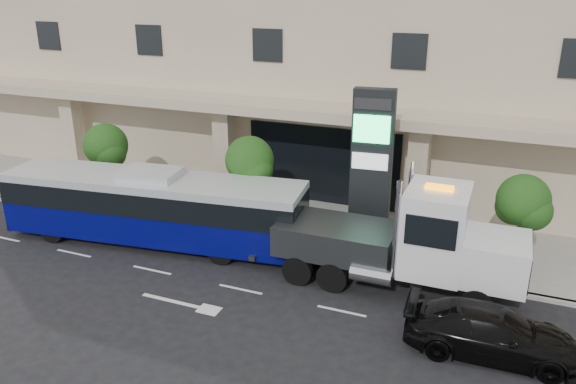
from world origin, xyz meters
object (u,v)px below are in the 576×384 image
at_px(tow_truck, 408,243).
at_px(black_sedan, 492,332).
at_px(signage_pylon, 371,169).
at_px(city_bus, 153,206).

height_order(tow_truck, black_sedan, tow_truck).
distance_m(black_sedan, signage_pylon, 8.58).
distance_m(city_bus, black_sedan, 14.66).
bearing_deg(signage_pylon, black_sedan, -53.11).
height_order(city_bus, signage_pylon, signage_pylon).
bearing_deg(black_sedan, signage_pylon, 39.62).
relative_size(black_sedan, signage_pylon, 0.78).
distance_m(tow_truck, signage_pylon, 4.15).
xyz_separation_m(tow_truck, black_sedan, (3.23, -2.91, -1.17)).
bearing_deg(black_sedan, city_bus, 75.81).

